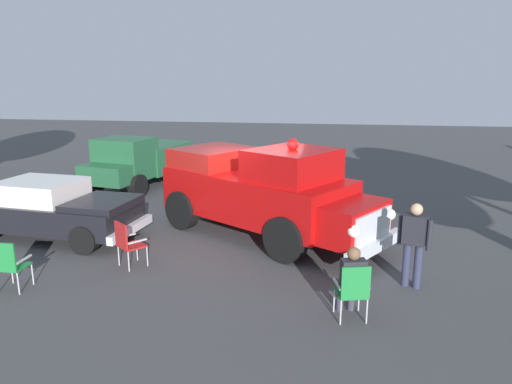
{
  "coord_description": "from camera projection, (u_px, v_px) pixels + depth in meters",
  "views": [
    {
      "loc": [
        -11.27,
        -1.95,
        3.98
      ],
      "look_at": [
        0.24,
        -0.09,
        1.12
      ],
      "focal_mm": 33.03,
      "sensor_mm": 36.0,
      "label": 1
    }
  ],
  "objects": [
    {
      "name": "vintage_fire_truck",
      "position": [
        263.0,
        190.0,
        11.83
      ],
      "size": [
        5.03,
        6.18,
        2.59
      ],
      "color": "black",
      "rests_on": "ground"
    },
    {
      "name": "spectator_standing",
      "position": [
        414.0,
        239.0,
        8.96
      ],
      "size": [
        0.4,
        0.63,
        1.68
      ],
      "color": "#2D334C",
      "rests_on": "ground"
    },
    {
      "name": "spectator_seated",
      "position": [
        351.0,
        279.0,
        7.85
      ],
      "size": [
        0.61,
        0.49,
        1.29
      ],
      "color": "#383842",
      "rests_on": "ground"
    },
    {
      "name": "lawn_chair_by_car",
      "position": [
        127.0,
        241.0,
        9.97
      ],
      "size": [
        0.69,
        0.69,
        1.02
      ],
      "color": "#B7BABF",
      "rests_on": "ground"
    },
    {
      "name": "classic_hot_rod",
      "position": [
        54.0,
        209.0,
        11.83
      ],
      "size": [
        2.31,
        4.53,
        1.46
      ],
      "color": "black",
      "rests_on": "ground"
    },
    {
      "name": "lawn_chair_near_truck",
      "position": [
        353.0,
        288.0,
        7.74
      ],
      "size": [
        0.6,
        0.61,
        1.02
      ],
      "color": "#B7BABF",
      "rests_on": "ground"
    },
    {
      "name": "ground_plane",
      "position": [
        251.0,
        236.0,
        12.05
      ],
      "size": [
        60.0,
        60.0,
        0.0
      ],
      "primitive_type": "plane",
      "color": "#424244"
    },
    {
      "name": "parked_pickup",
      "position": [
        140.0,
        160.0,
        17.33
      ],
      "size": [
        5.06,
        2.78,
        1.9
      ],
      "color": "black",
      "rests_on": "ground"
    },
    {
      "name": "lawn_chair_spare",
      "position": [
        9.0,
        262.0,
        8.83
      ],
      "size": [
        0.5,
        0.52,
        1.02
      ],
      "color": "#B7BABF",
      "rests_on": "ground"
    }
  ]
}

